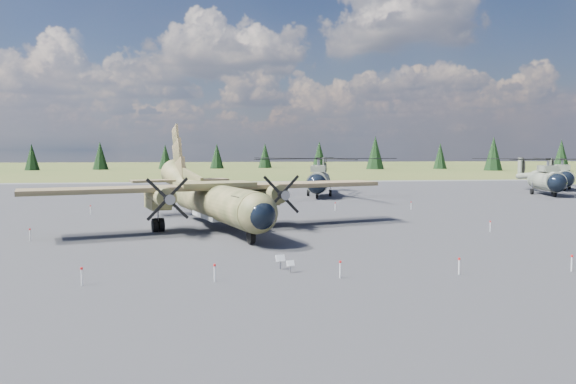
{
  "coord_description": "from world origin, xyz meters",
  "views": [
    {
      "loc": [
        -3.82,
        -39.6,
        6.17
      ],
      "look_at": [
        1.41,
        2.0,
        3.02
      ],
      "focal_mm": 35.0,
      "sensor_mm": 36.0,
      "label": 1
    }
  ],
  "objects": [
    {
      "name": "treeline",
      "position": [
        0.9,
        -5.25,
        4.8
      ],
      "size": [
        306.46,
        312.87,
        10.89
      ],
      "color": "black",
      "rests_on": "ground"
    },
    {
      "name": "helicopter_far",
      "position": [
        48.92,
        41.02,
        3.46
      ],
      "size": [
        25.37,
        25.37,
        4.88
      ],
      "rotation": [
        0.0,
        0.0,
        -0.42
      ],
      "color": "gray",
      "rests_on": "ground"
    },
    {
      "name": "transport_plane",
      "position": [
        -4.35,
        5.05,
        2.65
      ],
      "size": [
        27.55,
        24.57,
        9.22
      ],
      "rotation": [
        0.0,
        0.0,
        0.3
      ],
      "color": "#3F4424",
      "rests_on": "ground"
    },
    {
      "name": "barrier_fence",
      "position": [
        -0.46,
        -0.08,
        0.51
      ],
      "size": [
        33.12,
        29.62,
        0.85
      ],
      "color": "silver",
      "rests_on": "ground"
    },
    {
      "name": "helicopter_mid",
      "position": [
        40.55,
        31.59,
        3.6
      ],
      "size": [
        23.96,
        25.15,
        5.08
      ],
      "rotation": [
        0.0,
        0.0,
        -0.23
      ],
      "color": "gray",
      "rests_on": "ground"
    },
    {
      "name": "helicopter_near",
      "position": [
        9.34,
        32.74,
        3.69
      ],
      "size": [
        24.76,
        25.83,
        5.21
      ],
      "rotation": [
        0.0,
        0.0,
        -0.24
      ],
      "color": "gray",
      "rests_on": "ground"
    },
    {
      "name": "apron",
      "position": [
        0.0,
        10.0,
        0.0
      ],
      "size": [
        120.0,
        120.0,
        0.04
      ],
      "primitive_type": "cube",
      "color": "slate",
      "rests_on": "ground"
    },
    {
      "name": "ground",
      "position": [
        0.0,
        0.0,
        0.0
      ],
      "size": [
        500.0,
        500.0,
        0.0
      ],
      "primitive_type": "plane",
      "color": "brown",
      "rests_on": "ground"
    },
    {
      "name": "info_placard_left",
      "position": [
        -0.23,
        -11.99,
        0.42
      ],
      "size": [
        0.43,
        0.27,
        0.63
      ],
      "rotation": [
        0.0,
        0.0,
        0.27
      ],
      "color": "gray",
      "rests_on": "ground"
    },
    {
      "name": "info_placard_right",
      "position": [
        -0.65,
        -11.19,
        0.52
      ],
      "size": [
        0.53,
        0.35,
        0.78
      ],
      "rotation": [
        0.0,
        0.0,
        0.31
      ],
      "color": "gray",
      "rests_on": "ground"
    }
  ]
}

